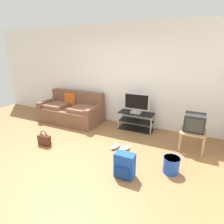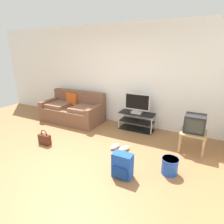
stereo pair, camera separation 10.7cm
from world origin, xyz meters
The scene contains 11 objects.
ground_plane centered at (0.00, 0.00, -0.01)m, with size 9.00×9.80×0.02m, color olive.
wall_back centered at (0.00, 2.45, 1.35)m, with size 9.00×0.10×2.70m, color white.
couch centered at (-1.30, 1.88, 0.32)m, with size 1.78×0.91×0.86m.
tv_stand centered at (0.63, 2.10, 0.23)m, with size 0.92×0.39×0.47m.
flat_tv centered at (0.63, 2.08, 0.72)m, with size 0.66×0.22×0.52m.
side_table centered at (2.04, 1.60, 0.36)m, with size 0.50×0.50×0.43m.
crt_tv centered at (2.04, 1.61, 0.60)m, with size 0.40×0.38×0.36m.
backpack centered at (1.09, 0.13, 0.21)m, with size 0.33×0.26×0.43m.
handbag centered at (-0.92, 0.37, 0.13)m, with size 0.29×0.12×0.35m.
cleaning_bucket centered at (1.78, 0.58, 0.15)m, with size 0.29×0.29×0.29m.
sneakers_pair centered at (0.67, 0.92, 0.04)m, with size 0.43×0.30×0.09m.
Camera 1 is at (2.04, -2.31, 2.00)m, focal length 29.62 mm.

